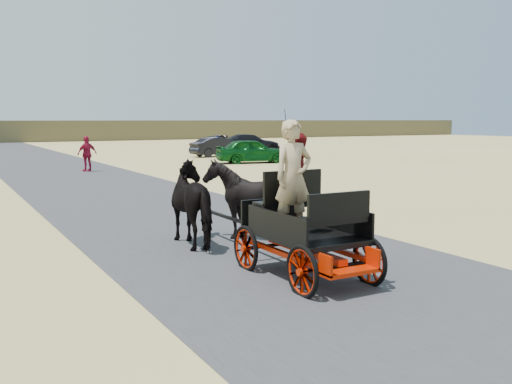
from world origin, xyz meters
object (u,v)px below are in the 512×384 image
car_a (252,151)px  pedestrian (87,154)px  horse_right (246,200)px  car_c (250,143)px  car_d (222,142)px  carriage (305,255)px  horse_left (198,203)px  car_b (219,147)px

car_a → pedestrian: bearing=108.3°
horse_right → pedestrian: bearing=-92.4°
horse_right → car_c: size_ratio=0.36×
pedestrian → car_a: pedestrian is taller
car_a → car_d: size_ratio=1.00×
carriage → car_c: car_c is taller
horse_left → car_c: horse_left is taller
car_b → car_a: bearing=167.9°
car_a → car_d: 16.58m
car_a → carriage: bearing=166.0°
car_a → car_c: bearing=-15.4°
horse_left → carriage: bearing=100.4°
car_a → car_d: bearing=-6.9°
carriage → horse_left: (-0.55, 3.00, 0.49)m
horse_right → car_d: horse_right is taller
horse_left → horse_right: bearing=-180.0°
car_b → car_d: bearing=-30.9°
car_b → car_d: car_b is taller
horse_right → car_c: horse_right is taller
car_b → car_c: car_c is taller
pedestrian → car_b: 12.73m
horse_right → pedestrian: size_ratio=0.98×
car_c → pedestrian: bearing=137.5°
horse_right → car_b: size_ratio=0.42×
carriage → car_c: (16.34, 31.62, 0.33)m
pedestrian → horse_left: bearing=67.8°
car_a → car_b: bearing=4.8°
car_c → car_d: bearing=8.9°
car_a → car_c: size_ratio=0.88×
horse_left → car_b: horse_left is taller
horse_left → car_d: horse_left is taller
car_b → car_c: 5.88m
carriage → horse_left: size_ratio=1.20×
car_c → car_d: car_c is taller
carriage → horse_right: 3.09m
car_b → car_c: size_ratio=0.84×
car_d → car_a: bearing=148.7°
horse_left → car_b: 27.76m
horse_left → pedestrian: pedestrian is taller
horse_right → car_a: size_ratio=0.41×
car_a → car_b: 6.28m
horse_left → horse_right: 1.10m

